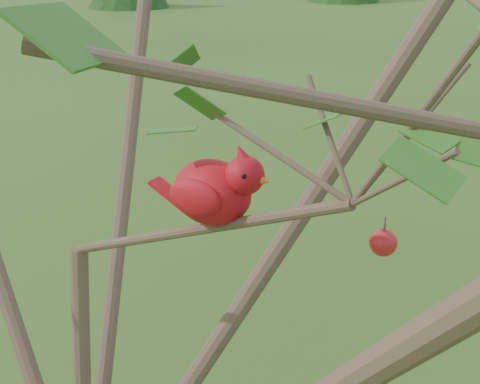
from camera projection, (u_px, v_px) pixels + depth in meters
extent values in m
sphere|color=red|center=(383.00, 243.00, 0.94)|extent=(0.04, 0.04, 0.04)
ellipsoid|color=red|center=(212.00, 192.00, 1.04)|extent=(0.14, 0.11, 0.10)
sphere|color=red|center=(245.00, 175.00, 1.00)|extent=(0.06, 0.06, 0.06)
cone|color=red|center=(242.00, 156.00, 0.99)|extent=(0.05, 0.04, 0.05)
cone|color=#D85914|center=(263.00, 181.00, 0.98)|extent=(0.03, 0.02, 0.02)
ellipsoid|color=black|center=(257.00, 180.00, 0.99)|extent=(0.02, 0.03, 0.03)
cube|color=red|center=(173.00, 196.00, 1.08)|extent=(0.08, 0.04, 0.05)
ellipsoid|color=red|center=(223.00, 182.00, 1.07)|extent=(0.09, 0.04, 0.06)
ellipsoid|color=red|center=(195.00, 198.00, 1.00)|extent=(0.09, 0.04, 0.06)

